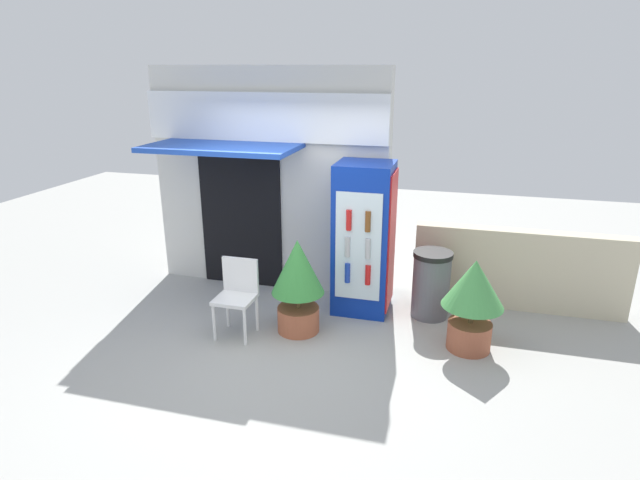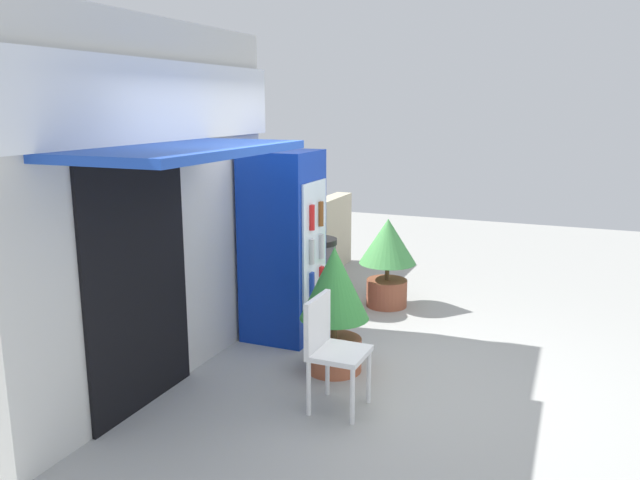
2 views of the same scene
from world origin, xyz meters
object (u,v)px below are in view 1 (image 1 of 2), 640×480
object	(u,v)px
drink_cooler	(364,239)
trash_bin	(431,284)
potted_plant_curbside	(473,296)
plastic_chair	(237,291)
potted_plant_near_shop	(298,279)

from	to	relation	value
drink_cooler	trash_bin	bearing A→B (deg)	0.69
potted_plant_curbside	plastic_chair	bearing A→B (deg)	-173.17
plastic_chair	potted_plant_near_shop	world-z (taller)	potted_plant_near_shop
potted_plant_near_shop	drink_cooler	bearing A→B (deg)	51.75
plastic_chair	potted_plant_near_shop	bearing A→B (deg)	18.56
plastic_chair	trash_bin	world-z (taller)	plastic_chair
potted_plant_curbside	trash_bin	bearing A→B (deg)	123.91
plastic_chair	potted_plant_near_shop	xyz separation A→B (m)	(0.65, 0.22, 0.13)
drink_cooler	potted_plant_curbside	distance (m)	1.50
trash_bin	plastic_chair	bearing A→B (deg)	-154.49
plastic_chair	potted_plant_near_shop	size ratio (longest dim) A/B	0.79
plastic_chair	trash_bin	distance (m)	2.31
potted_plant_near_shop	potted_plant_curbside	size ratio (longest dim) A/B	1.08
drink_cooler	potted_plant_near_shop	bearing A→B (deg)	-128.25
drink_cooler	potted_plant_near_shop	distance (m)	1.02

